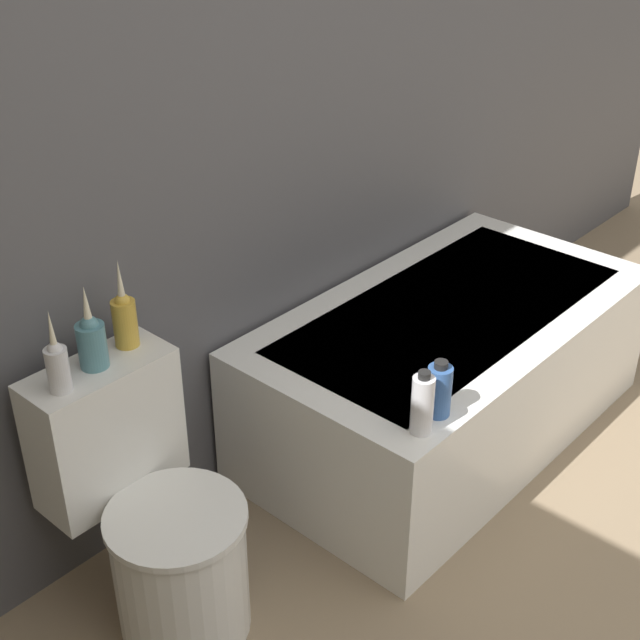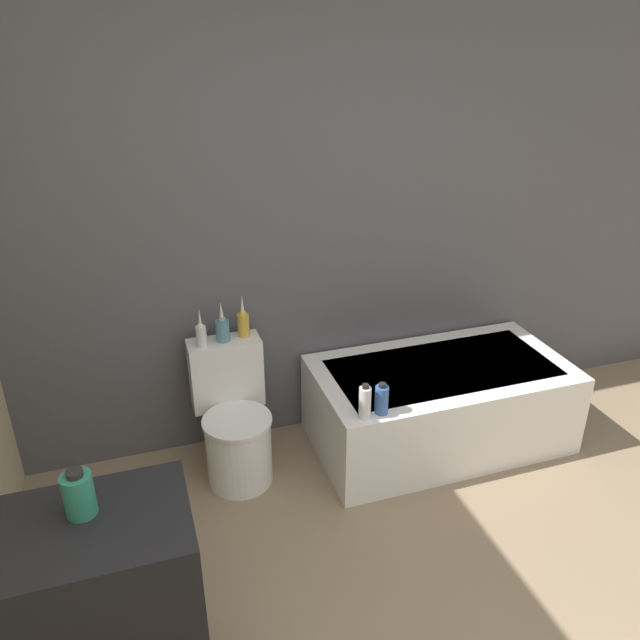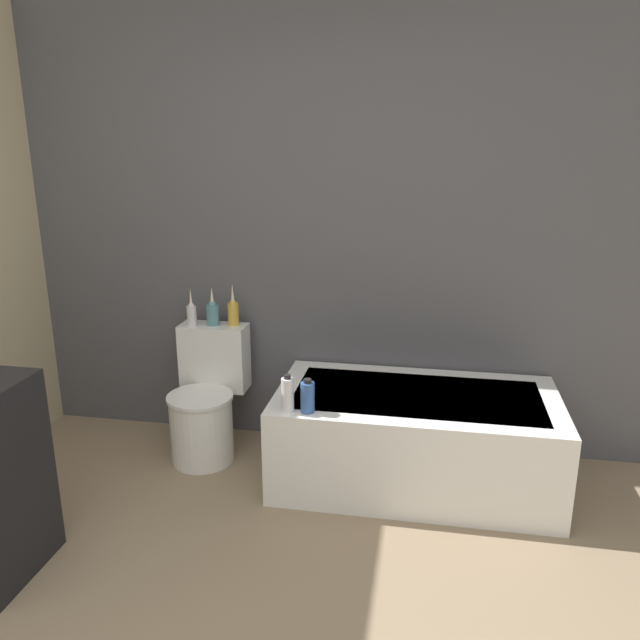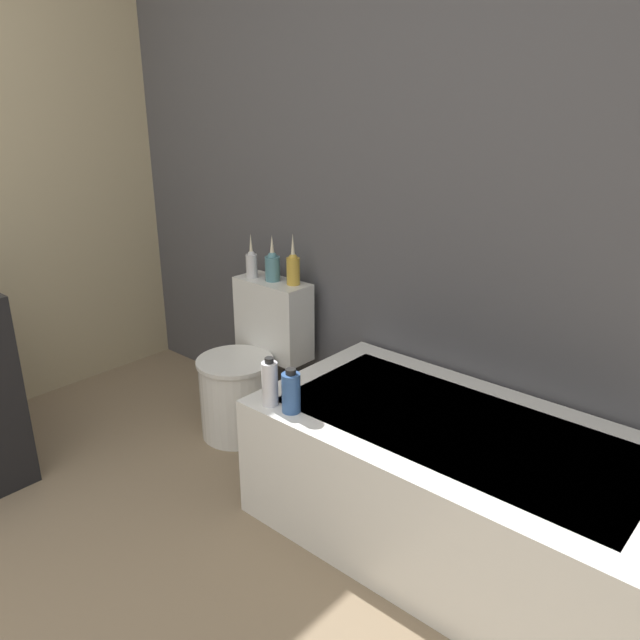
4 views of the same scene
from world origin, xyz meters
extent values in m
cube|color=#4C4C51|center=(0.00, 2.29, 1.30)|extent=(6.40, 0.06, 2.60)
cube|color=white|center=(0.79, 1.85, 0.25)|extent=(1.47, 0.79, 0.50)
cube|color=#B7BCC6|center=(0.79, 1.85, 0.50)|extent=(1.27, 0.59, 0.01)
cylinder|color=white|center=(-0.42, 1.86, 0.19)|extent=(0.36, 0.36, 0.38)
cylinder|color=white|center=(-0.42, 1.86, 0.39)|extent=(0.37, 0.37, 0.02)
cube|color=white|center=(-0.42, 2.13, 0.54)|extent=(0.40, 0.18, 0.39)
cylinder|color=silver|center=(-0.54, 2.10, 0.79)|extent=(0.06, 0.06, 0.12)
sphere|color=silver|center=(-0.54, 2.10, 0.85)|extent=(0.04, 0.04, 0.04)
cone|color=beige|center=(-0.54, 2.10, 0.91)|extent=(0.02, 0.02, 0.11)
cylinder|color=teal|center=(-0.42, 2.13, 0.80)|extent=(0.07, 0.07, 0.12)
sphere|color=teal|center=(-0.42, 2.13, 0.86)|extent=(0.05, 0.05, 0.05)
cone|color=beige|center=(-0.42, 2.13, 0.91)|extent=(0.03, 0.03, 0.11)
cylinder|color=gold|center=(-0.30, 2.15, 0.80)|extent=(0.06, 0.06, 0.13)
sphere|color=gold|center=(-0.30, 2.15, 0.87)|extent=(0.04, 0.04, 0.04)
cone|color=beige|center=(-0.30, 2.15, 0.93)|extent=(0.02, 0.02, 0.12)
cylinder|color=silver|center=(0.17, 1.52, 0.59)|extent=(0.06, 0.06, 0.17)
cylinder|color=black|center=(0.17, 1.52, 0.69)|extent=(0.03, 0.03, 0.02)
cylinder|color=#335999|center=(0.27, 1.54, 0.58)|extent=(0.07, 0.07, 0.15)
cylinder|color=black|center=(0.27, 1.54, 0.66)|extent=(0.04, 0.04, 0.02)
camera|label=1|loc=(-1.44, 0.44, 1.97)|focal=50.00mm
camera|label=2|loc=(-0.86, -0.88, 2.30)|focal=35.00mm
camera|label=3|loc=(0.83, -1.21, 1.80)|focal=35.00mm
camera|label=4|loc=(1.69, 0.07, 1.63)|focal=35.00mm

